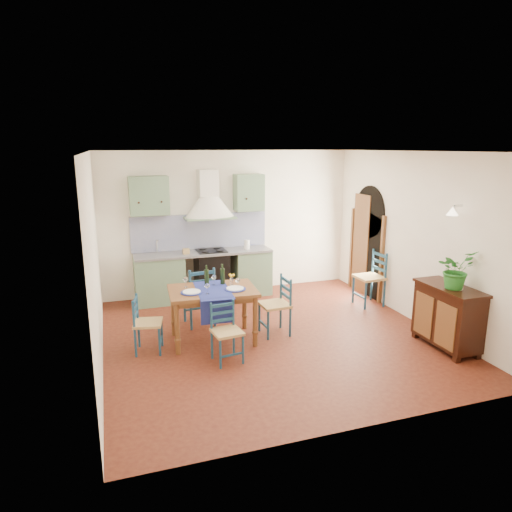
% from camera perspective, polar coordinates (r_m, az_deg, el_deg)
% --- Properties ---
extents(floor, '(5.00, 5.00, 0.00)m').
position_cam_1_polar(floor, '(7.18, 2.08, -10.03)').
color(floor, '#3F130D').
rests_on(floor, ground).
extents(back_wall, '(5.00, 0.96, 2.80)m').
position_cam_1_polar(back_wall, '(8.84, -5.90, 1.59)').
color(back_wall, white).
rests_on(back_wall, ground).
extents(right_wall, '(0.26, 5.00, 2.80)m').
position_cam_1_polar(right_wall, '(8.18, 18.09, 2.07)').
color(right_wall, white).
rests_on(right_wall, ground).
extents(left_wall, '(0.04, 5.00, 2.80)m').
position_cam_1_polar(left_wall, '(6.34, -19.53, -0.66)').
color(left_wall, white).
rests_on(left_wall, ground).
extents(ceiling, '(5.00, 5.00, 0.01)m').
position_cam_1_polar(ceiling, '(6.58, 2.29, 12.98)').
color(ceiling, white).
rests_on(ceiling, back_wall).
extents(dining_table, '(1.33, 1.02, 1.13)m').
position_cam_1_polar(dining_table, '(6.81, -5.40, -4.91)').
color(dining_table, brown).
rests_on(dining_table, ground).
extents(chair_near, '(0.42, 0.42, 0.81)m').
position_cam_1_polar(chair_near, '(6.28, -3.74, -9.43)').
color(chair_near, navy).
rests_on(chair_near, ground).
extents(chair_far, '(0.50, 0.50, 0.99)m').
position_cam_1_polar(chair_far, '(7.50, -7.05, -4.87)').
color(chair_far, navy).
rests_on(chair_far, ground).
extents(chair_left, '(0.46, 0.46, 0.83)m').
position_cam_1_polar(chair_left, '(6.71, -13.59, -8.21)').
color(chair_left, navy).
rests_on(chair_left, ground).
extents(chair_right, '(0.44, 0.44, 0.92)m').
position_cam_1_polar(chair_right, '(7.12, 2.60, -6.12)').
color(chair_right, navy).
rests_on(chair_right, ground).
extents(chair_spare, '(0.49, 0.49, 1.01)m').
position_cam_1_polar(chair_spare, '(8.66, 14.18, -2.63)').
color(chair_spare, navy).
rests_on(chair_spare, ground).
extents(sideboard, '(0.50, 1.05, 0.94)m').
position_cam_1_polar(sideboard, '(7.18, 22.82, -6.77)').
color(sideboard, black).
rests_on(sideboard, ground).
extents(potted_plant, '(0.57, 0.52, 0.55)m').
position_cam_1_polar(potted_plant, '(6.90, 23.69, -1.55)').
color(potted_plant, '#247225').
rests_on(potted_plant, sideboard).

